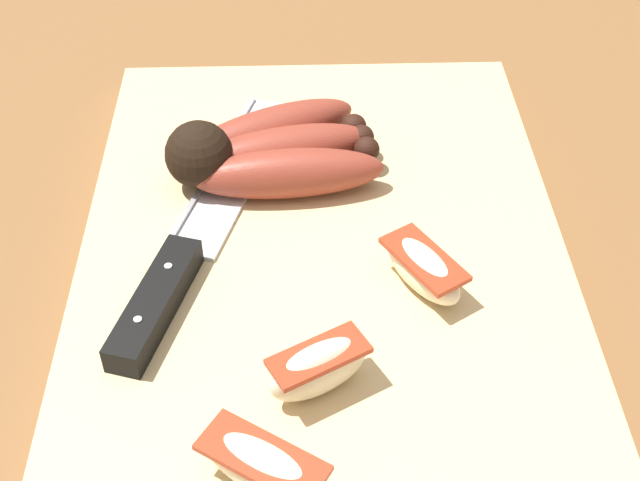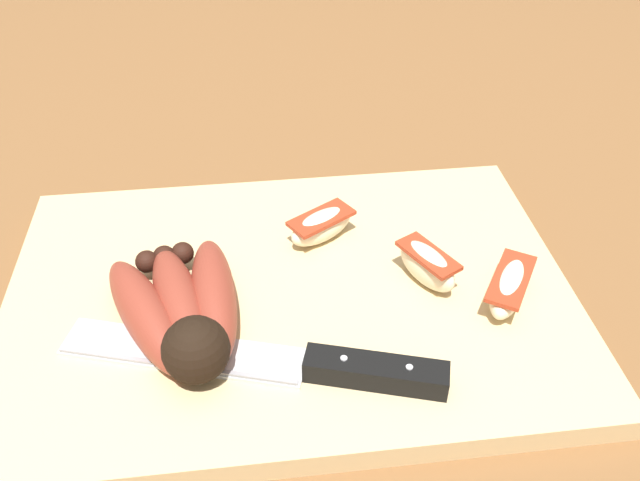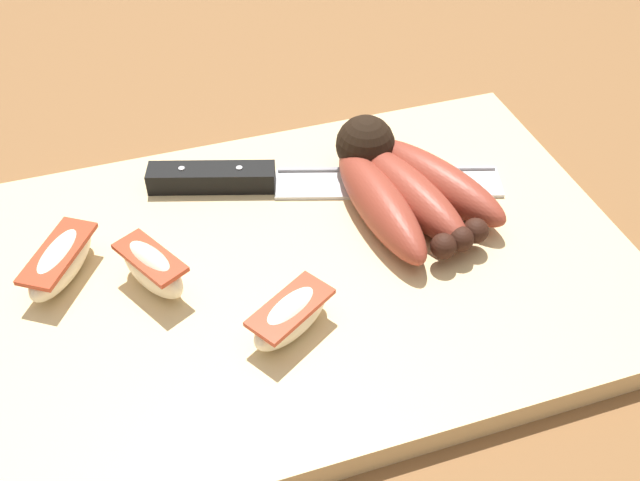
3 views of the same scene
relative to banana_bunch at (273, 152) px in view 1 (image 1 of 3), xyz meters
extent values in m
plane|color=brown|center=(-0.09, -0.02, -0.04)|extent=(6.00, 6.00, 0.00)
cube|color=#DBBC84|center=(-0.08, -0.04, -0.03)|extent=(0.45, 0.32, 0.02)
sphere|color=black|center=(-0.01, 0.05, 0.01)|extent=(0.05, 0.05, 0.05)
ellipsoid|color=brown|center=(-0.02, -0.01, 0.00)|extent=(0.04, 0.14, 0.03)
sphere|color=black|center=(0.00, -0.07, 0.00)|extent=(0.02, 0.02, 0.02)
ellipsoid|color=brown|center=(0.00, -0.01, 0.00)|extent=(0.07, 0.14, 0.03)
sphere|color=black|center=(0.02, -0.07, 0.00)|extent=(0.02, 0.02, 0.02)
ellipsoid|color=brown|center=(0.03, 0.00, 0.00)|extent=(0.09, 0.13, 0.03)
sphere|color=black|center=(0.03, -0.06, 0.00)|extent=(0.02, 0.02, 0.02)
cube|color=silver|center=(0.00, 0.02, -0.02)|extent=(0.18, 0.09, 0.00)
cube|color=#99999E|center=(0.00, 0.04, -0.01)|extent=(0.17, 0.06, 0.00)
cube|color=black|center=(-0.13, 0.07, -0.01)|extent=(0.10, 0.05, 0.02)
cylinder|color=#B2B2B7|center=(-0.16, 0.07, 0.00)|extent=(0.01, 0.01, 0.00)
cylinder|color=#B2B2B7|center=(-0.11, 0.06, 0.00)|extent=(0.00, 0.01, 0.00)
ellipsoid|color=#F4E5C1|center=(-0.19, -0.03, 0.00)|extent=(0.05, 0.06, 0.03)
cube|color=#B2381E|center=(-0.19, -0.03, 0.01)|extent=(0.05, 0.06, 0.00)
ellipsoid|color=#F4E5C1|center=(-0.12, -0.10, -0.01)|extent=(0.07, 0.05, 0.03)
cube|color=#B2381E|center=(-0.12, -0.10, 0.00)|extent=(0.06, 0.05, 0.00)
ellipsoid|color=#F4E5C1|center=(-0.25, 0.00, 0.00)|extent=(0.06, 0.07, 0.03)
cube|color=#B2381E|center=(-0.25, 0.00, 0.00)|extent=(0.06, 0.07, 0.00)
camera|label=1|loc=(-0.49, -0.02, 0.37)|focal=48.59mm
camera|label=2|loc=(-0.06, 0.36, 0.35)|focal=37.48mm
camera|label=3|loc=(-0.19, -0.39, 0.35)|focal=40.87mm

